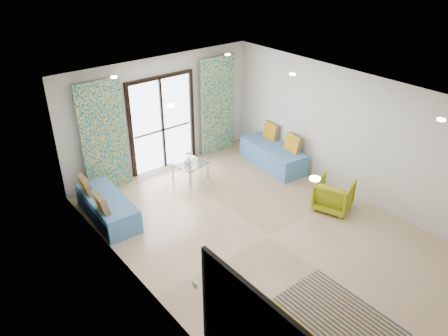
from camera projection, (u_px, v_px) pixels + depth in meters
floor at (269, 237)px, 8.30m from camera, size 5.00×7.50×0.01m
ceiling at (278, 102)px, 7.02m from camera, size 5.00×7.50×0.01m
wall_back at (161, 114)px, 10.24m from camera, size 5.00×0.01×2.70m
wall_left at (149, 228)px, 6.29m from camera, size 0.01×7.50×2.70m
wall_right at (360, 138)px, 9.03m from camera, size 0.01×7.50×2.70m
balcony_door at (162, 118)px, 10.26m from camera, size 1.76×0.08×2.28m
balcony_rail at (163, 130)px, 10.41m from camera, size 1.52×0.03×0.04m
curtain_left at (103, 137)px, 9.31m from camera, size 1.00×0.10×2.50m
curtain_right at (218, 106)px, 11.01m from camera, size 1.00×0.10×2.50m
downlight_a at (315, 179)px, 4.89m from camera, size 0.12×0.12×0.02m
downlight_b at (441, 120)px, 6.43m from camera, size 0.12×0.12×0.02m
downlight_c at (170, 106)px, 6.95m from camera, size 0.12×0.12×0.02m
downlight_d at (292, 74)px, 8.49m from camera, size 0.12×0.12×0.02m
downlight_e at (114, 77)px, 8.32m from camera, size 0.12×0.12×0.02m
downlight_f at (228, 55)px, 9.86m from camera, size 0.12×0.12×0.02m
switch_plate at (195, 285)px, 5.70m from camera, size 0.02×0.10×0.10m
daybed_left at (107, 207)px, 8.72m from camera, size 0.76×1.77×0.86m
daybed_right at (273, 154)px, 10.76m from camera, size 0.92×1.91×0.91m
coffee_table at (190, 165)px, 10.05m from camera, size 0.76×0.76×0.76m
vase at (188, 161)px, 9.93m from camera, size 0.20×0.20×0.19m
armchair at (334, 193)px, 8.99m from camera, size 0.86×0.89×0.72m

